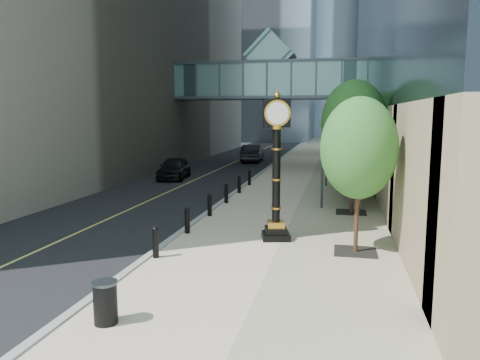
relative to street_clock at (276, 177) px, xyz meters
name	(u,v)px	position (x,y,z in m)	size (l,w,h in m)	color
ground	(231,276)	(-0.76, -4.07, -2.37)	(320.00, 320.00, 0.00)	gray
road	(250,155)	(-7.76, 35.93, -2.36)	(8.00, 180.00, 0.02)	black
sidewalk	(321,156)	(0.24, 35.93, -2.34)	(8.00, 180.00, 0.06)	#C6AF98
curb	(285,155)	(-3.76, 35.93, -2.34)	(0.25, 180.00, 0.07)	gray
distant_tower_c	(309,11)	(-6.76, 115.93, 30.13)	(22.00, 22.00, 65.00)	#99A8C1
skywalk	(270,78)	(-3.76, 23.93, 5.34)	(17.00, 4.20, 5.80)	slate
entrance_canopy	(349,122)	(2.71, 9.93, 1.82)	(3.00, 8.00, 4.38)	#383F44
bollard_row	(219,200)	(-3.46, 4.93, -1.86)	(0.20, 16.20, 0.90)	black
street_trees	(350,126)	(2.84, 12.48, 1.56)	(3.06, 28.59, 6.29)	black
street_clock	(276,177)	(0.00, 0.00, 0.00)	(1.20, 1.20, 5.33)	black
trash_bin	(105,304)	(-2.71, -7.79, -1.86)	(0.52, 0.52, 0.90)	black
pedestrian	(356,193)	(3.04, 5.79, -1.44)	(0.63, 0.42, 1.73)	beige
car_near	(174,168)	(-9.41, 15.07, -1.57)	(1.85, 4.61, 1.57)	black
car_far	(252,153)	(-6.12, 28.34, -1.51)	(1.78, 5.10, 1.68)	black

